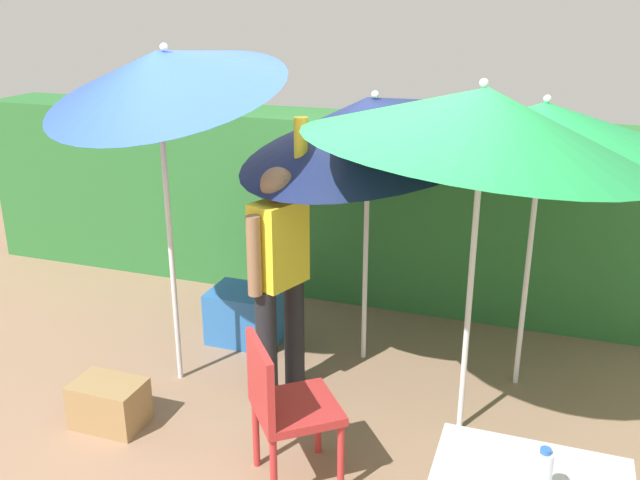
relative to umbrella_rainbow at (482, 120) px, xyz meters
name	(u,v)px	position (x,y,z in m)	size (l,w,h in m)	color
ground_plane	(305,410)	(-0.99, -0.15, -1.97)	(24.00, 24.00, 0.00)	#937056
hedge_row	(384,209)	(-0.99, 1.88, -1.16)	(8.00, 0.70, 1.62)	#2D7033
umbrella_rainbow	(482,120)	(0.00, 0.00, 0.00)	(2.01, 1.99, 2.29)	silver
umbrella_orange	(372,122)	(-0.80, 0.64, -0.16)	(2.00, 1.95, 2.27)	silver
umbrella_yellow	(161,73)	(-1.95, -0.07, 0.19)	(1.58, 1.56, 2.54)	silver
umbrella_navy	(544,125)	(0.31, 0.67, -0.12)	(1.58, 1.58, 2.03)	silver
person_vendor	(279,267)	(-1.22, 0.01, -1.03)	(0.33, 0.55, 1.88)	black
chair_plastic	(284,403)	(-0.85, -0.85, -1.45)	(0.62, 0.62, 0.89)	#B72D2D
cooler_box	(246,315)	(-1.78, 0.63, -1.75)	(0.56, 0.41, 0.42)	#2D6BB7
crate_cardboard	(109,404)	(-2.11, -0.71, -1.82)	(0.44, 0.30, 0.30)	#9E7A4C
bottle_water	(542,476)	(0.49, -1.49, -1.10)	(0.07, 0.07, 0.24)	silver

